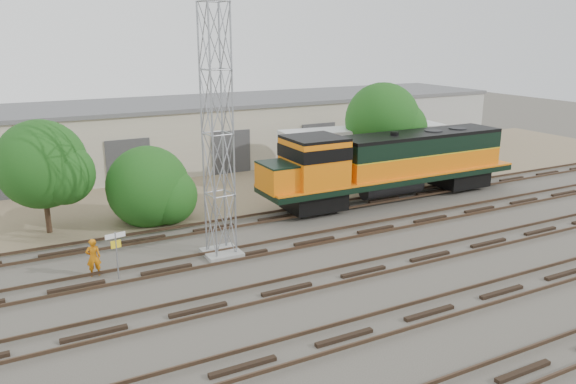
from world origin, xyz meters
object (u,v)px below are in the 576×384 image
worker (93,257)px  semi_trailer (368,147)px  locomotive (389,163)px  signal_tower (218,139)px

worker → semi_trailer: semi_trailer is taller
worker → semi_trailer: size_ratio=0.14×
locomotive → signal_tower: 14.16m
semi_trailer → worker: bearing=-151.3°
worker → semi_trailer: bearing=-156.8°
locomotive → signal_tower: (-13.23, -3.79, 3.34)m
locomotive → signal_tower: signal_tower is taller
signal_tower → semi_trailer: (15.35, 9.12, -3.38)m
locomotive → semi_trailer: bearing=68.3°
signal_tower → worker: 7.88m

